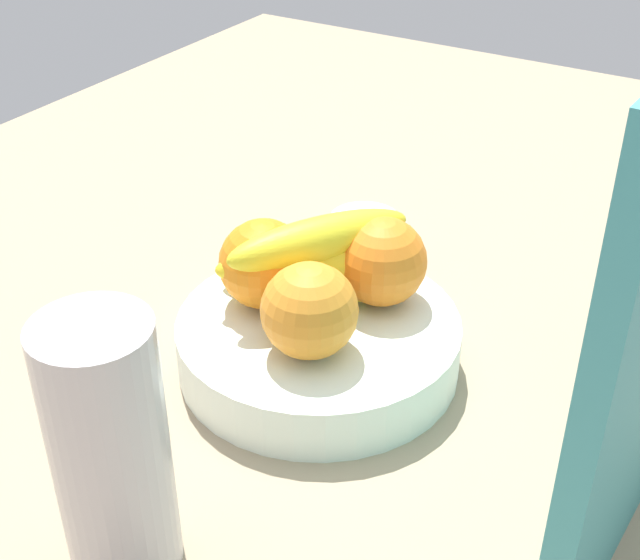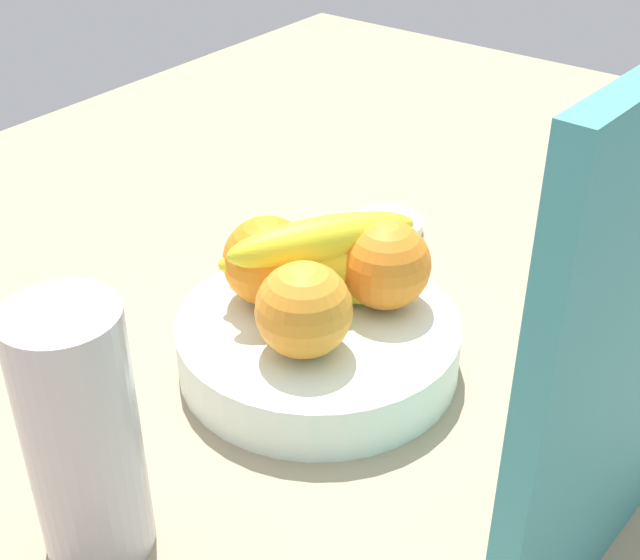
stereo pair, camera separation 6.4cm
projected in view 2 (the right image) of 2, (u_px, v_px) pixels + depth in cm
name	position (u px, v px, depth cm)	size (l,w,h in cm)	color
ground_plane	(339.00, 388.00, 77.78)	(180.00, 140.00, 3.00)	gray
fruit_bowl	(320.00, 341.00, 77.04)	(24.69, 24.69, 4.83)	white
orange_front_left	(304.00, 310.00, 69.89)	(7.94, 7.94, 7.94)	orange
orange_front_right	(386.00, 265.00, 75.72)	(7.94, 7.94, 7.94)	orange
orange_center	(264.00, 263.00, 75.96)	(7.94, 7.94, 7.94)	orange
banana_bunch	(318.00, 260.00, 75.98)	(16.52, 17.38, 8.40)	yellow
cutting_board	(637.00, 345.00, 50.58)	(28.00, 1.80, 36.00)	teal
thermos_tumbler	(82.00, 436.00, 56.22)	(7.50, 7.50, 19.35)	#BEB6B8
jar_lid	(387.00, 226.00, 98.35)	(7.93, 7.93, 1.39)	white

